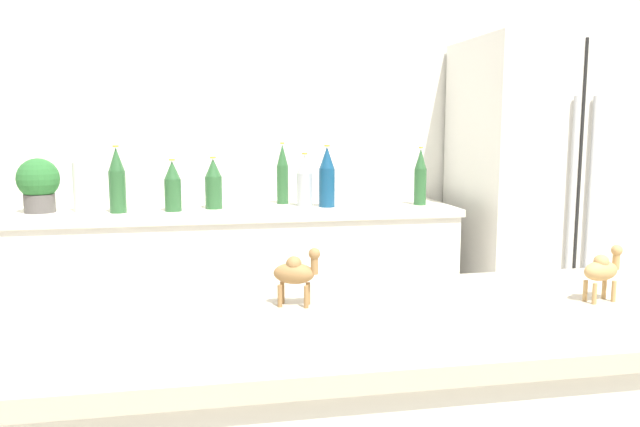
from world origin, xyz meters
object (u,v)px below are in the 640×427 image
at_px(back_bottle_0, 327,177).
at_px(camel_figurine, 296,272).
at_px(potted_plant, 38,183).
at_px(back_bottle_2, 173,186).
at_px(paper_towel_roll, 86,187).
at_px(back_bottle_6, 214,184).
at_px(camel_figurine_second, 602,269).
at_px(back_bottle_3, 305,181).
at_px(back_bottle_5, 420,177).
at_px(back_bottle_1, 283,175).
at_px(refrigerator, 539,205).
at_px(back_bottle_4, 117,181).

relative_size(back_bottle_0, camel_figurine, 2.59).
distance_m(potted_plant, back_bottle_2, 0.62).
bearing_deg(paper_towel_roll, camel_figurine, -68.98).
height_order(back_bottle_0, back_bottle_6, back_bottle_0).
relative_size(paper_towel_roll, camel_figurine_second, 2.02).
xyz_separation_m(back_bottle_0, back_bottle_6, (-0.56, 0.04, -0.03)).
relative_size(back_bottle_6, camel_figurine_second, 2.20).
distance_m(paper_towel_roll, back_bottle_3, 1.04).
bearing_deg(back_bottle_5, back_bottle_3, 174.23).
xyz_separation_m(back_bottle_5, back_bottle_6, (-1.04, 0.05, -0.02)).
bearing_deg(paper_towel_roll, back_bottle_1, 8.26).
bearing_deg(camel_figurine, back_bottle_1, 83.46).
distance_m(back_bottle_0, back_bottle_2, 0.75).
bearing_deg(refrigerator, camel_figurine, -130.95).
relative_size(potted_plant, back_bottle_2, 1.02).
bearing_deg(camel_figurine, refrigerator, 49.05).
bearing_deg(back_bottle_6, potted_plant, 178.97).
bearing_deg(back_bottle_0, refrigerator, 0.41).
height_order(potted_plant, camel_figurine_second, potted_plant).
distance_m(back_bottle_0, back_bottle_3, 0.12).
bearing_deg(potted_plant, back_bottle_6, -1.03).
height_order(potted_plant, back_bottle_5, back_bottle_5).
relative_size(back_bottle_0, back_bottle_1, 0.97).
relative_size(back_bottle_6, camel_figurine, 2.13).
xyz_separation_m(potted_plant, camel_figurine, (0.93, -1.88, -0.02)).
bearing_deg(back_bottle_3, camel_figurine, -99.85).
distance_m(paper_towel_roll, back_bottle_1, 0.95).
bearing_deg(refrigerator, camel_figurine_second, -116.87).
distance_m(refrigerator, camel_figurine_second, 2.16).
distance_m(potted_plant, back_bottle_6, 0.80).
height_order(back_bottle_0, back_bottle_2, back_bottle_0).
bearing_deg(back_bottle_0, camel_figurine_second, -84.29).
bearing_deg(back_bottle_4, back_bottle_0, 1.46).
bearing_deg(paper_towel_roll, back_bottle_4, -20.63).
bearing_deg(back_bottle_0, back_bottle_6, 176.02).
height_order(back_bottle_2, back_bottle_5, back_bottle_5).
relative_size(potted_plant, back_bottle_5, 0.85).
bearing_deg(camel_figurine, camel_figurine_second, -7.67).
relative_size(back_bottle_0, back_bottle_6, 1.22).
height_order(refrigerator, back_bottle_1, refrigerator).
bearing_deg(back_bottle_2, back_bottle_0, 1.43).
bearing_deg(back_bottle_5, back_bottle_6, 177.33).
height_order(back_bottle_4, camel_figurine, back_bottle_4).
height_order(potted_plant, back_bottle_4, back_bottle_4).
xyz_separation_m(paper_towel_roll, back_bottle_6, (0.59, 0.01, 0.00)).
xyz_separation_m(refrigerator, potted_plant, (-2.53, 0.04, 0.16)).
height_order(paper_towel_roll, back_bottle_3, back_bottle_3).
height_order(back_bottle_3, back_bottle_4, back_bottle_4).
bearing_deg(back_bottle_5, camel_figurine_second, -98.74).
height_order(refrigerator, camel_figurine, refrigerator).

